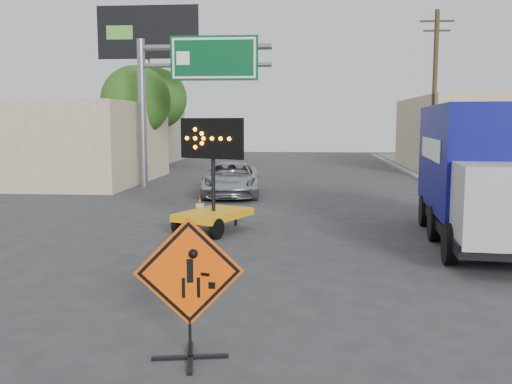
# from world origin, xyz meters

# --- Properties ---
(ground) EXTENTS (100.00, 100.00, 0.00)m
(ground) POSITION_xyz_m (0.00, 0.00, 0.00)
(ground) COLOR #2D2D30
(ground) RESTS_ON ground
(curb_right) EXTENTS (0.40, 60.00, 0.12)m
(curb_right) POSITION_xyz_m (7.20, 15.00, 0.06)
(curb_right) COLOR gray
(curb_right) RESTS_ON ground
(storefront_left_near) EXTENTS (14.00, 10.00, 4.00)m
(storefront_left_near) POSITION_xyz_m (-14.00, 20.00, 2.00)
(storefront_left_near) COLOR beige
(storefront_left_near) RESTS_ON ground
(storefront_left_far) EXTENTS (12.00, 10.00, 4.40)m
(storefront_left_far) POSITION_xyz_m (-15.00, 34.00, 2.20)
(storefront_left_far) COLOR gray
(storefront_left_far) RESTS_ON ground
(building_right_far) EXTENTS (10.00, 14.00, 4.60)m
(building_right_far) POSITION_xyz_m (13.00, 30.00, 2.30)
(building_right_far) COLOR beige
(building_right_far) RESTS_ON ground
(highway_gantry) EXTENTS (6.18, 0.38, 6.90)m
(highway_gantry) POSITION_xyz_m (-4.43, 17.96, 5.07)
(highway_gantry) COLOR slate
(highway_gantry) RESTS_ON ground
(billboard) EXTENTS (6.10, 0.54, 9.85)m
(billboard) POSITION_xyz_m (-8.35, 25.87, 7.35)
(billboard) COLOR slate
(billboard) RESTS_ON ground
(utility_pole_far) EXTENTS (1.80, 0.26, 9.00)m
(utility_pole_far) POSITION_xyz_m (8.00, 24.00, 4.68)
(utility_pole_far) COLOR #42341C
(utility_pole_far) RESTS_ON ground
(tree_left_near) EXTENTS (3.71, 3.71, 6.03)m
(tree_left_near) POSITION_xyz_m (-8.00, 22.00, 4.16)
(tree_left_near) COLOR #42341C
(tree_left_near) RESTS_ON ground
(tree_left_far) EXTENTS (4.10, 4.10, 6.66)m
(tree_left_far) POSITION_xyz_m (-9.00, 30.00, 4.60)
(tree_left_far) COLOR #42341C
(tree_left_far) RESTS_ON ground
(construction_sign) EXTENTS (1.38, 0.98, 1.85)m
(construction_sign) POSITION_xyz_m (-0.38, -1.13, 0.98)
(construction_sign) COLOR black
(construction_sign) RESTS_ON ground
(arrow_board) EXTENTS (2.12, 2.56, 3.15)m
(arrow_board) POSITION_xyz_m (-1.45, 7.34, 0.70)
(arrow_board) COLOR orange
(arrow_board) RESTS_ON ground
(pickup_truck) EXTENTS (2.69, 5.11, 1.37)m
(pickup_truck) POSITION_xyz_m (-1.98, 15.16, 0.69)
(pickup_truck) COLOR #A8AAAF
(pickup_truck) RESTS_ON ground
(box_truck) EXTENTS (2.82, 7.48, 3.47)m
(box_truck) POSITION_xyz_m (5.41, 6.59, 1.57)
(box_truck) COLOR black
(box_truck) RESTS_ON ground
(cone_a) EXTENTS (0.45, 0.45, 0.69)m
(cone_a) POSITION_xyz_m (-0.90, 2.25, 0.34)
(cone_a) COLOR #E64804
(cone_a) RESTS_ON ground
(cone_b) EXTENTS (0.44, 0.44, 0.72)m
(cone_b) POSITION_xyz_m (-1.10, 3.88, 0.36)
(cone_b) COLOR #E64804
(cone_b) RESTS_ON ground
(cone_c) EXTENTS (0.46, 0.46, 0.71)m
(cone_c) POSITION_xyz_m (-1.79, 6.54, 0.35)
(cone_c) COLOR #E64804
(cone_c) RESTS_ON ground
(cone_d) EXTENTS (0.53, 0.53, 0.79)m
(cone_d) POSITION_xyz_m (-2.15, 8.96, 0.39)
(cone_d) COLOR #E64804
(cone_d) RESTS_ON ground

